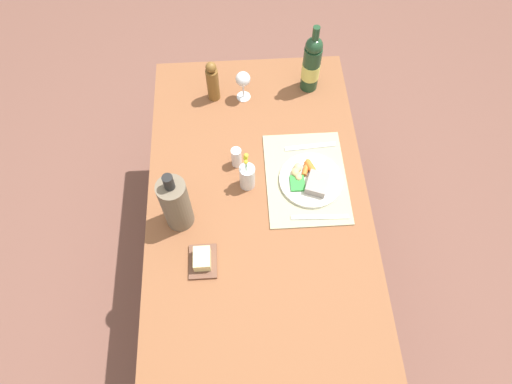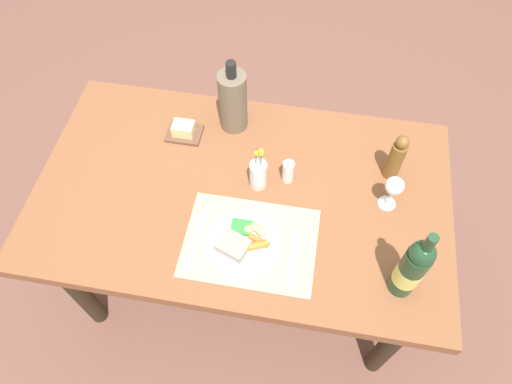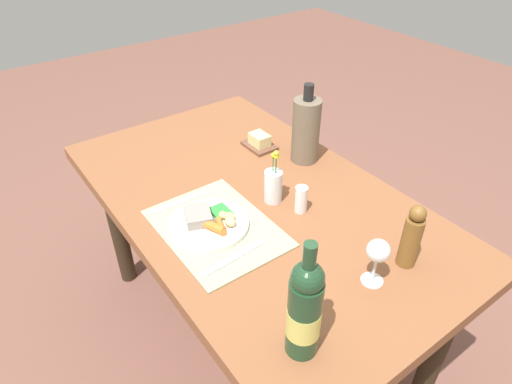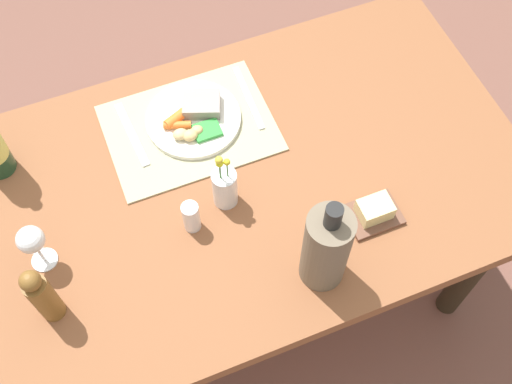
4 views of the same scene
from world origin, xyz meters
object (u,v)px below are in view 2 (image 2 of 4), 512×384
Objects in this scene: pepper_mill at (396,158)px; flower_vase at (258,174)px; dining_table at (242,204)px; wine_bottle at (412,269)px; salt_shaker at (288,172)px; knife at (294,258)px; cooler_bottle at (233,101)px; dinner_plate at (244,243)px; wine_glass at (394,187)px; fork at (195,242)px; butter_dish at (184,131)px.

flower_vase is at bearing -164.84° from pepper_mill.
dining_table is 4.42× the size of wine_bottle.
dining_table is at bearing -153.09° from salt_shaker.
cooler_bottle is at bearing 115.60° from knife.
dinner_plate is 1.23× the size of pepper_mill.
wine_glass is 0.71× the size of pepper_mill.
cooler_bottle is (0.03, 0.53, 0.12)m from fork.
dinner_plate reaches higher than dining_table.
dining_table is at bearing 65.88° from fork.
cooler_bottle is at bearing 138.58° from wine_bottle.
wine_bottle is 0.43m from pepper_mill.
wine_glass is (0.46, 0.24, 0.09)m from dinner_plate.
pepper_mill is (0.60, -0.14, -0.03)m from cooler_bottle.
butter_dish is at bearing 149.58° from wine_bottle.
dinner_plate is 1.26× the size of flower_vase.
butter_dish is at bearing 126.11° from dinner_plate.
fork is 1.51× the size of wine_glass.
pepper_mill is (0.51, 0.16, 0.19)m from dining_table.
butter_dish is 0.44m from salt_shaker.
wine_bottle is (0.81, -0.48, 0.11)m from butter_dish.
butter_dish is 0.36m from flower_vase.
butter_dish is 0.95m from wine_bottle.
dining_table is 10.05× the size of wine_glass.
fork is 1.10× the size of flower_vase.
dinner_plate is at bearing -75.30° from cooler_bottle.
knife is at bearing -43.03° from butter_dish.
salt_shaker reaches higher than fork.
wine_glass is at bearing -24.23° from cooler_bottle.
cooler_bottle is 2.36× the size of butter_dish.
dinner_plate is at bearing 174.17° from wine_bottle.
wine_bottle is 3.51× the size of salt_shaker.
butter_dish reaches higher than dinner_plate.
salt_shaker reaches higher than dining_table.
knife is 1.05× the size of pepper_mill.
cooler_bottle is at bearing 89.38° from fork.
wine_glass is at bearing -0.69° from flower_vase.
pepper_mill reaches higher than salt_shaker.
wine_glass is 0.45m from flower_vase.
wine_bottle is 0.53m from salt_shaker.
dining_table is 0.38m from cooler_bottle.
wine_glass is (0.59, -0.27, -0.02)m from cooler_bottle.
cooler_bottle is 0.30m from flower_vase.
knife is 0.70× the size of cooler_bottle.
flower_vase is at bearing -61.90° from cooler_bottle.
butter_dish is 0.89× the size of wine_glass.
cooler_bottle is at bearing 167.19° from pepper_mill.
knife is (0.17, -0.02, -0.01)m from dinner_plate.
cooler_bottle is (-0.09, 0.30, 0.22)m from dining_table.
wine_glass is at bearing 28.13° from dinner_plate.
flower_vase is at bearing 179.31° from wine_glass.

